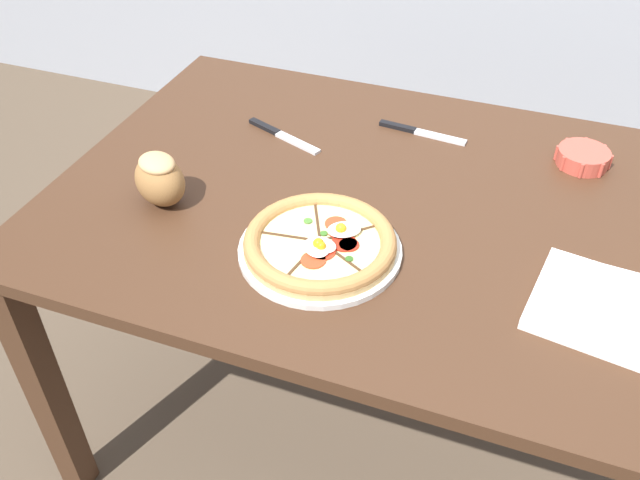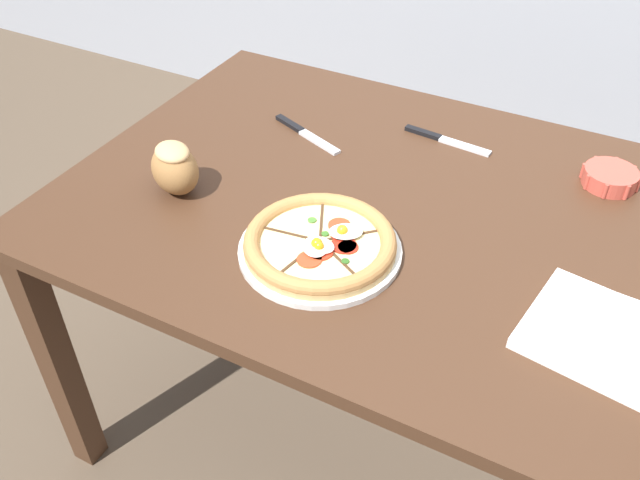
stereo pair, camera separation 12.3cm
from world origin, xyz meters
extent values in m
plane|color=brown|center=(0.00, 0.00, 0.00)|extent=(12.00, 12.00, 0.00)
cube|color=#422819|center=(0.00, 0.00, 0.73)|extent=(1.41, 0.95, 0.03)
cube|color=#422819|center=(-0.66, -0.42, 0.36)|extent=(0.06, 0.06, 0.71)
cube|color=#422819|center=(-0.66, 0.42, 0.36)|extent=(0.06, 0.06, 0.71)
cylinder|color=white|center=(-0.10, -0.20, 0.75)|extent=(0.30, 0.30, 0.01)
cylinder|color=tan|center=(-0.10, -0.20, 0.76)|extent=(0.28, 0.28, 0.01)
cylinder|color=beige|center=(-0.10, -0.20, 0.77)|extent=(0.23, 0.23, 0.00)
torus|color=#B27A42|center=(-0.10, -0.20, 0.77)|extent=(0.28, 0.28, 0.03)
cube|color=#472D19|center=(-0.16, -0.21, 0.77)|extent=(0.12, 0.02, 0.00)
cube|color=#472D19|center=(-0.11, -0.26, 0.77)|extent=(0.03, 0.11, 0.00)
cube|color=#472D19|center=(-0.05, -0.23, 0.77)|extent=(0.10, 0.06, 0.00)
cube|color=#472D19|center=(-0.06, -0.16, 0.77)|extent=(0.09, 0.08, 0.00)
cube|color=#472D19|center=(-0.12, -0.15, 0.77)|extent=(0.05, 0.11, 0.00)
cylinder|color=red|center=(-0.07, -0.17, 0.77)|extent=(0.04, 0.04, 0.00)
cylinder|color=red|center=(-0.09, -0.14, 0.77)|extent=(0.04, 0.04, 0.00)
cylinder|color=red|center=(-0.05, -0.19, 0.77)|extent=(0.04, 0.04, 0.00)
cylinder|color=red|center=(-0.08, -0.23, 0.77)|extent=(0.05, 0.05, 0.00)
cylinder|color=red|center=(-0.09, -0.26, 0.77)|extent=(0.04, 0.04, 0.00)
cylinder|color=red|center=(-0.06, -0.19, 0.77)|extent=(0.05, 0.05, 0.00)
ellipsoid|color=white|center=(-0.10, -0.23, 0.78)|extent=(0.07, 0.08, 0.01)
sphere|color=orange|center=(-0.09, -0.23, 0.78)|extent=(0.02, 0.02, 0.02)
ellipsoid|color=white|center=(-0.07, -0.16, 0.78)|extent=(0.08, 0.07, 0.01)
sphere|color=#F4AD1E|center=(-0.07, -0.17, 0.78)|extent=(0.02, 0.02, 0.02)
ellipsoid|color=white|center=(-0.09, -0.22, 0.78)|extent=(0.06, 0.05, 0.01)
sphere|color=orange|center=(-0.09, -0.22, 0.78)|extent=(0.02, 0.02, 0.02)
cylinder|color=#2D5B1E|center=(-0.08, -0.13, 0.77)|extent=(0.01, 0.01, 0.00)
cylinder|color=#2D5B1E|center=(-0.03, -0.23, 0.77)|extent=(0.01, 0.01, 0.00)
cylinder|color=#477A2D|center=(-0.14, -0.15, 0.77)|extent=(0.02, 0.02, 0.00)
cylinder|color=#2D5B1E|center=(-0.09, -0.21, 0.77)|extent=(0.01, 0.01, 0.00)
cylinder|color=#386B23|center=(-0.10, -0.18, 0.77)|extent=(0.01, 0.01, 0.00)
cylinder|color=#C64C3D|center=(0.33, 0.27, 0.76)|extent=(0.11, 0.11, 0.04)
cylinder|color=#AD1423|center=(0.33, 0.27, 0.76)|extent=(0.09, 0.09, 0.02)
cylinder|color=#C64C3D|center=(0.39, 0.27, 0.76)|extent=(0.01, 0.01, 0.03)
cylinder|color=#C64C3D|center=(0.37, 0.31, 0.76)|extent=(0.01, 0.01, 0.03)
cylinder|color=#C64C3D|center=(0.33, 0.33, 0.76)|extent=(0.01, 0.01, 0.03)
cylinder|color=#C64C3D|center=(0.29, 0.31, 0.76)|extent=(0.01, 0.01, 0.03)
cylinder|color=#C64C3D|center=(0.28, 0.27, 0.76)|extent=(0.01, 0.01, 0.03)
cylinder|color=#C64C3D|center=(0.29, 0.23, 0.76)|extent=(0.01, 0.01, 0.03)
cylinder|color=#C64C3D|center=(0.33, 0.22, 0.76)|extent=(0.01, 0.01, 0.03)
cylinder|color=#C64C3D|center=(0.37, 0.23, 0.76)|extent=(0.01, 0.01, 0.03)
cube|color=white|center=(0.40, -0.18, 0.75)|extent=(0.27, 0.24, 0.02)
cube|color=white|center=(0.40, -0.18, 0.77)|extent=(0.21, 0.18, 0.02)
ellipsoid|color=olive|center=(-0.45, -0.16, 0.79)|extent=(0.15, 0.13, 0.10)
ellipsoid|color=tan|center=(-0.45, -0.16, 0.83)|extent=(0.10, 0.10, 0.03)
cube|color=silver|center=(-0.28, 0.13, 0.75)|extent=(0.12, 0.06, 0.01)
cube|color=black|center=(-0.38, 0.17, 0.75)|extent=(0.09, 0.05, 0.01)
cube|color=silver|center=(0.02, 0.27, 0.75)|extent=(0.12, 0.03, 0.01)
cube|color=black|center=(-0.08, 0.28, 0.75)|extent=(0.09, 0.02, 0.01)
camera|label=1|loc=(0.23, -1.09, 1.56)|focal=38.00mm
camera|label=2|loc=(0.34, -1.04, 1.56)|focal=38.00mm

